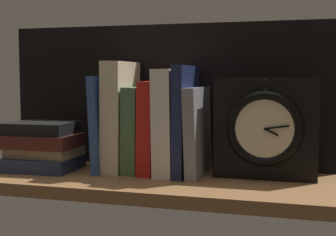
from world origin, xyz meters
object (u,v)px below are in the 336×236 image
(framed_clock, at_px, (266,128))
(book_white_catcher, at_px, (171,122))
(book_blue_modern, at_px, (107,123))
(book_red_requiem, at_px, (153,127))
(book_stack_side, at_px, (42,146))
(book_green_romantic, at_px, (138,129))
(book_navy_bierce, at_px, (186,120))
(book_gray_chess, at_px, (198,131))
(book_cream_twain, at_px, (121,116))

(framed_clock, bearing_deg, book_white_catcher, -179.61)
(book_blue_modern, distance_m, book_red_requiem, 0.11)
(book_stack_side, bearing_deg, book_red_requiem, 9.80)
(book_green_romantic, distance_m, book_white_catcher, 0.08)
(book_green_romantic, relative_size, book_white_catcher, 0.83)
(book_red_requiem, distance_m, book_navy_bierce, 0.07)
(book_gray_chess, xyz_separation_m, framed_clock, (0.14, 0.00, 0.01))
(book_white_catcher, relative_size, book_navy_bierce, 0.96)
(book_green_romantic, bearing_deg, book_white_catcher, 0.00)
(book_red_requiem, relative_size, book_gray_chess, 1.07)
(book_blue_modern, xyz_separation_m, book_cream_twain, (0.03, 0.00, 0.02))
(book_white_catcher, bearing_deg, framed_clock, 0.39)
(framed_clock, bearing_deg, book_red_requiem, -179.68)
(book_green_romantic, distance_m, book_navy_bierce, 0.11)
(book_gray_chess, distance_m, framed_clock, 0.14)
(book_white_catcher, bearing_deg, book_navy_bierce, 0.00)
(book_red_requiem, height_order, book_navy_bierce, book_navy_bierce)
(book_cream_twain, height_order, book_gray_chess, book_cream_twain)
(book_navy_bierce, distance_m, book_gray_chess, 0.03)
(book_gray_chess, bearing_deg, framed_clock, 0.55)
(book_cream_twain, distance_m, book_red_requiem, 0.08)
(book_cream_twain, height_order, book_green_romantic, book_cream_twain)
(book_navy_bierce, bearing_deg, framed_clock, 0.47)
(book_white_catcher, distance_m, framed_clock, 0.20)
(book_gray_chess, xyz_separation_m, book_stack_side, (-0.34, -0.04, -0.04))
(book_blue_modern, relative_size, book_stack_side, 1.19)
(book_cream_twain, distance_m, book_stack_side, 0.19)
(book_blue_modern, bearing_deg, book_navy_bierce, 0.00)
(book_red_requiem, relative_size, book_stack_side, 1.13)
(book_cream_twain, height_order, book_red_requiem, book_cream_twain)
(book_navy_bierce, xyz_separation_m, book_gray_chess, (0.03, 0.00, -0.02))
(book_red_requiem, distance_m, framed_clock, 0.24)
(book_red_requiem, height_order, framed_clock, framed_clock)
(book_white_catcher, bearing_deg, book_green_romantic, 180.00)
(book_red_requiem, relative_size, framed_clock, 0.95)
(book_cream_twain, relative_size, book_white_catcher, 1.08)
(book_stack_side, bearing_deg, book_gray_chess, 7.03)
(book_blue_modern, bearing_deg, book_red_requiem, 0.00)
(book_blue_modern, xyz_separation_m, book_green_romantic, (0.07, 0.00, -0.01))
(book_cream_twain, xyz_separation_m, book_red_requiem, (0.08, 0.00, -0.02))
(book_blue_modern, bearing_deg, book_gray_chess, 0.00)
(book_cream_twain, bearing_deg, book_gray_chess, 0.00)
(book_red_requiem, bearing_deg, book_cream_twain, 180.00)
(book_red_requiem, bearing_deg, book_gray_chess, 0.00)
(book_white_catcher, height_order, book_navy_bierce, book_navy_bierce)
(book_blue_modern, xyz_separation_m, book_gray_chess, (0.21, 0.00, -0.01))
(book_navy_bierce, xyz_separation_m, book_stack_side, (-0.32, -0.04, -0.06))
(book_blue_modern, relative_size, framed_clock, 1.01)
(book_blue_modern, relative_size, book_red_requiem, 1.05)
(book_red_requiem, distance_m, book_white_catcher, 0.04)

